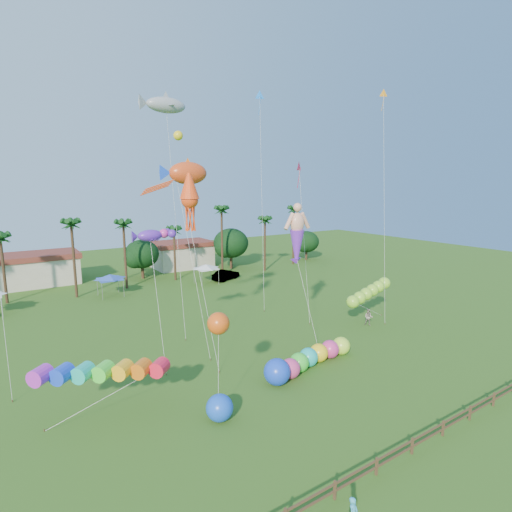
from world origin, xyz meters
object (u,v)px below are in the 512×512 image
car_b (226,275)px  caterpillar_inflatable (306,360)px  spectator_b (369,317)px  blue_ball (220,408)px

car_b → caterpillar_inflatable: (-9.90, -31.27, 0.03)m
spectator_b → caterpillar_inflatable: size_ratio=0.18×
caterpillar_inflatable → blue_ball: caterpillar_inflatable is taller
spectator_b → caterpillar_inflatable: caterpillar_inflatable is taller
car_b → blue_ball: 38.89m
car_b → caterpillar_inflatable: caterpillar_inflatable is taller
car_b → spectator_b: (2.59, -26.93, 0.07)m
spectator_b → blue_ball: size_ratio=1.02×
car_b → spectator_b: spectator_b is taller
spectator_b → blue_ball: 22.94m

